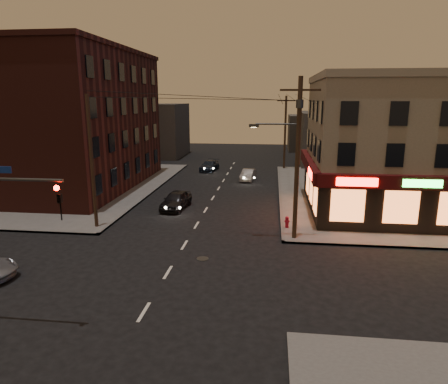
# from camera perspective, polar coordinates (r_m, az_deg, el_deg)

# --- Properties ---
(ground) EXTENTS (120.00, 120.00, 0.00)m
(ground) POSITION_cam_1_polar(r_m,az_deg,el_deg) (21.48, -8.02, -11.30)
(ground) COLOR black
(ground) RESTS_ON ground
(sidewalk_ne) EXTENTS (24.00, 28.00, 0.15)m
(sidewalk_ne) POSITION_cam_1_polar(r_m,az_deg,el_deg) (40.89, 24.89, -0.41)
(sidewalk_ne) COLOR #514F4C
(sidewalk_ne) RESTS_ON ground
(sidewalk_nw) EXTENTS (24.00, 28.00, 0.15)m
(sidewalk_nw) POSITION_cam_1_polar(r_m,az_deg,el_deg) (45.27, -24.16, 0.89)
(sidewalk_nw) COLOR #514F4C
(sidewalk_nw) RESTS_ON ground
(pizza_building) EXTENTS (15.85, 12.85, 10.50)m
(pizza_building) POSITION_cam_1_polar(r_m,az_deg,el_deg) (34.18, 25.24, 6.08)
(pizza_building) COLOR gray
(pizza_building) RESTS_ON sidewalk_ne
(brick_apartment) EXTENTS (12.00, 20.00, 13.00)m
(brick_apartment) POSITION_cam_1_polar(r_m,az_deg,el_deg) (42.74, -20.92, 9.44)
(brick_apartment) COLOR #411915
(brick_apartment) RESTS_ON sidewalk_nw
(bg_building_ne_a) EXTENTS (10.00, 12.00, 7.00)m
(bg_building_ne_a) POSITION_cam_1_polar(r_m,az_deg,el_deg) (57.76, 15.73, 7.46)
(bg_building_ne_a) COLOR #3F3D3A
(bg_building_ne_a) RESTS_ON ground
(bg_building_nw) EXTENTS (9.00, 10.00, 8.00)m
(bg_building_nw) POSITION_cam_1_polar(r_m,az_deg,el_deg) (63.70, -9.88, 8.71)
(bg_building_nw) COLOR #3F3D3A
(bg_building_nw) RESTS_ON ground
(bg_building_ne_b) EXTENTS (8.00, 8.00, 6.00)m
(bg_building_ne_b) POSITION_cam_1_polar(r_m,az_deg,el_deg) (71.40, 12.44, 8.27)
(bg_building_ne_b) COLOR #3F3D3A
(bg_building_ne_b) RESTS_ON ground
(utility_pole_main) EXTENTS (4.20, 0.44, 10.00)m
(utility_pole_main) POSITION_cam_1_polar(r_m,az_deg,el_deg) (24.88, 10.22, 5.85)
(utility_pole_main) COLOR #382619
(utility_pole_main) RESTS_ON sidewalk_ne
(utility_pole_far) EXTENTS (0.26, 0.26, 9.00)m
(utility_pole_far) POSITION_cam_1_polar(r_m,az_deg,el_deg) (51.04, 8.72, 8.39)
(utility_pole_far) COLOR #382619
(utility_pole_far) RESTS_ON sidewalk_ne
(utility_pole_west) EXTENTS (0.24, 0.24, 9.00)m
(utility_pole_west) POSITION_cam_1_polar(r_m,az_deg,el_deg) (28.37, -18.35, 4.02)
(utility_pole_west) COLOR #382619
(utility_pole_west) RESTS_ON sidewalk_nw
(sedan_near) EXTENTS (2.16, 4.40, 1.44)m
(sedan_near) POSITION_cam_1_polar(r_m,az_deg,el_deg) (32.96, -6.87, -1.15)
(sedan_near) COLOR black
(sedan_near) RESTS_ON ground
(sedan_mid) EXTENTS (1.73, 3.81, 1.21)m
(sedan_mid) POSITION_cam_1_polar(r_m,az_deg,el_deg) (44.12, 3.45, 2.45)
(sedan_mid) COLOR slate
(sedan_mid) RESTS_ON ground
(sedan_far) EXTENTS (2.24, 4.44, 1.24)m
(sedan_far) POSITION_cam_1_polar(r_m,az_deg,el_deg) (50.02, -2.10, 3.78)
(sedan_far) COLOR black
(sedan_far) RESTS_ON ground
(fire_hydrant) EXTENTS (0.35, 0.35, 0.80)m
(fire_hydrant) POSITION_cam_1_polar(r_m,az_deg,el_deg) (27.92, 8.99, -4.17)
(fire_hydrant) COLOR maroon
(fire_hydrant) RESTS_ON sidewalk_ne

